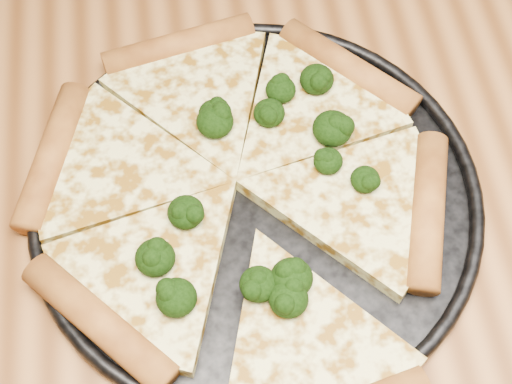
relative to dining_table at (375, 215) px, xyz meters
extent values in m
cube|color=#99602F|center=(0.00, 0.00, 0.07)|extent=(1.20, 0.90, 0.04)
cylinder|color=black|center=(-0.12, -0.02, 0.09)|extent=(0.36, 0.36, 0.01)
torus|color=black|center=(-0.12, -0.02, 0.10)|extent=(0.38, 0.38, 0.01)
cylinder|color=#A9672A|center=(-0.02, 0.10, 0.11)|extent=(0.12, 0.12, 0.03)
cylinder|color=#A9672A|center=(-0.17, 0.14, 0.11)|extent=(0.14, 0.06, 0.03)
cylinder|color=#A9672A|center=(-0.29, 0.04, 0.11)|extent=(0.07, 0.14, 0.03)
cylinder|color=#A9672A|center=(-0.25, -0.12, 0.11)|extent=(0.12, 0.12, 0.03)
cylinder|color=#A9672A|center=(0.02, -0.06, 0.11)|extent=(0.07, 0.14, 0.03)
ellipsoid|color=black|center=(-0.08, 0.07, 0.12)|extent=(0.03, 0.03, 0.02)
ellipsoid|color=black|center=(-0.06, -0.01, 0.12)|extent=(0.02, 0.02, 0.02)
ellipsoid|color=black|center=(-0.19, -0.11, 0.12)|extent=(0.03, 0.03, 0.02)
ellipsoid|color=black|center=(-0.21, -0.08, 0.12)|extent=(0.03, 0.03, 0.02)
ellipsoid|color=black|center=(-0.05, 0.02, 0.12)|extent=(0.03, 0.03, 0.03)
ellipsoid|color=black|center=(-0.05, 0.08, 0.12)|extent=(0.03, 0.03, 0.02)
ellipsoid|color=black|center=(-0.10, -0.11, 0.12)|extent=(0.03, 0.03, 0.02)
ellipsoid|color=black|center=(-0.15, 0.05, 0.12)|extent=(0.03, 0.03, 0.02)
ellipsoid|color=black|center=(-0.11, -0.12, 0.12)|extent=(0.03, 0.03, 0.02)
ellipsoid|color=black|center=(-0.18, -0.04, 0.12)|extent=(0.03, 0.03, 0.02)
ellipsoid|color=black|center=(-0.15, 0.05, 0.12)|extent=(0.03, 0.03, 0.02)
ellipsoid|color=black|center=(-0.10, 0.05, 0.12)|extent=(0.03, 0.03, 0.02)
ellipsoid|color=black|center=(-0.03, -0.03, 0.12)|extent=(0.02, 0.02, 0.02)
ellipsoid|color=black|center=(-0.13, -0.11, 0.12)|extent=(0.03, 0.03, 0.02)
camera|label=1|loc=(-0.16, -0.33, 0.65)|focal=53.38mm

